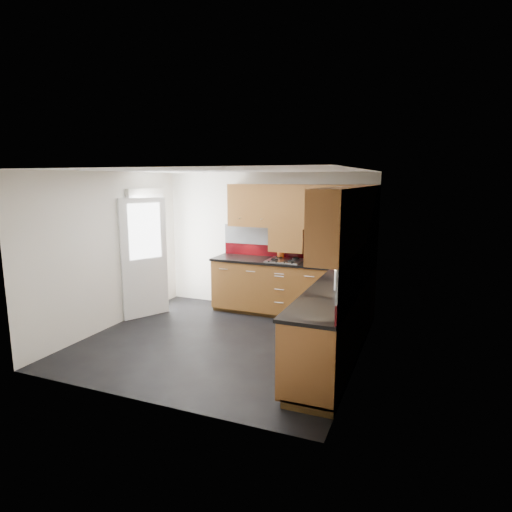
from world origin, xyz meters
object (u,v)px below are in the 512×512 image
at_px(utensil_pot, 281,253).
at_px(toaster, 364,260).
at_px(gas_hob, 285,260).
at_px(food_processor, 343,276).

bearing_deg(utensil_pot, toaster, -1.67).
distance_m(gas_hob, utensil_pot, 0.25).
distance_m(utensil_pot, toaster, 1.40).
bearing_deg(toaster, utensil_pot, 178.33).
distance_m(utensil_pot, food_processor, 2.02).
bearing_deg(toaster, food_processor, -92.00).
xyz_separation_m(utensil_pot, toaster, (1.40, -0.04, -0.01)).
xyz_separation_m(gas_hob, toaster, (1.27, 0.15, 0.07)).
bearing_deg(gas_hob, utensil_pot, 125.15).
bearing_deg(food_processor, toaster, 88.00).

